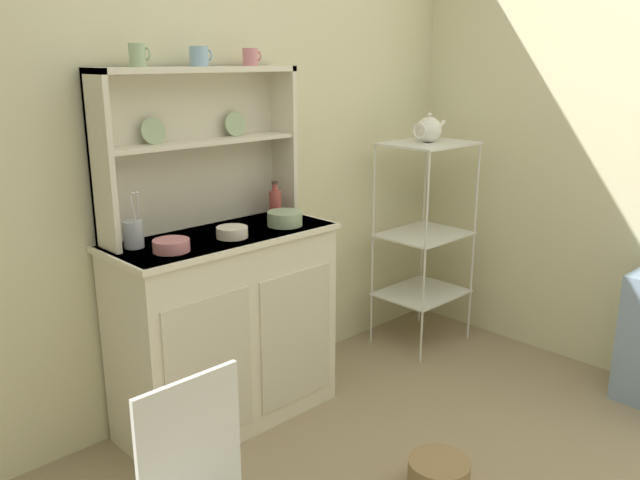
# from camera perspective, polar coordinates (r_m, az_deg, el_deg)

# --- Properties ---
(wall_back) EXTENTS (3.84, 0.05, 2.50)m
(wall_back) POSITION_cam_1_polar(r_m,az_deg,el_deg) (3.07, -9.35, 8.42)
(wall_back) COLOR beige
(wall_back) RESTS_ON ground
(hutch_cabinet) EXTENTS (1.02, 0.45, 0.89)m
(hutch_cabinet) POSITION_cam_1_polar(r_m,az_deg,el_deg) (2.98, -8.24, -7.56)
(hutch_cabinet) COLOR silver
(hutch_cabinet) RESTS_ON ground
(hutch_shelf_unit) EXTENTS (0.95, 0.18, 0.70)m
(hutch_shelf_unit) POSITION_cam_1_polar(r_m,az_deg,el_deg) (2.90, -10.81, 8.92)
(hutch_shelf_unit) COLOR beige
(hutch_shelf_unit) RESTS_ON hutch_cabinet
(bakers_rack) EXTENTS (0.48, 0.39, 1.18)m
(bakers_rack) POSITION_cam_1_polar(r_m,az_deg,el_deg) (3.74, 9.16, 1.51)
(bakers_rack) COLOR silver
(bakers_rack) RESTS_ON ground
(floor_basket) EXTENTS (0.24, 0.24, 0.13)m
(floor_basket) POSITION_cam_1_polar(r_m,az_deg,el_deg) (2.72, 10.36, -19.64)
(floor_basket) COLOR #93754C
(floor_basket) RESTS_ON ground
(cup_sage_0) EXTENTS (0.08, 0.06, 0.09)m
(cup_sage_0) POSITION_cam_1_polar(r_m,az_deg,el_deg) (2.70, -15.68, 15.34)
(cup_sage_0) COLOR #9EB78E
(cup_sage_0) RESTS_ON hutch_shelf_unit
(cup_sky_1) EXTENTS (0.09, 0.08, 0.08)m
(cup_sky_1) POSITION_cam_1_polar(r_m,az_deg,el_deg) (2.85, -10.54, 15.55)
(cup_sky_1) COLOR #8EB2D1
(cup_sky_1) RESTS_ON hutch_shelf_unit
(cup_rose_2) EXTENTS (0.08, 0.07, 0.08)m
(cup_rose_2) POSITION_cam_1_polar(r_m,az_deg,el_deg) (3.01, -6.11, 15.66)
(cup_rose_2) COLOR #D17A84
(cup_rose_2) RESTS_ON hutch_shelf_unit
(bowl_mixing_large) EXTENTS (0.15, 0.15, 0.05)m
(bowl_mixing_large) POSITION_cam_1_polar(r_m,az_deg,el_deg) (2.62, -12.90, -0.47)
(bowl_mixing_large) COLOR #D17A84
(bowl_mixing_large) RESTS_ON hutch_cabinet
(bowl_floral_medium) EXTENTS (0.13, 0.13, 0.05)m
(bowl_floral_medium) POSITION_cam_1_polar(r_m,az_deg,el_deg) (2.78, -7.71, 0.69)
(bowl_floral_medium) COLOR silver
(bowl_floral_medium) RESTS_ON hutch_cabinet
(bowl_cream_small) EXTENTS (0.16, 0.16, 0.06)m
(bowl_cream_small) POSITION_cam_1_polar(r_m,az_deg,el_deg) (2.95, -3.11, 1.90)
(bowl_cream_small) COLOR #9EB78E
(bowl_cream_small) RESTS_ON hutch_cabinet
(jam_bottle) EXTENTS (0.06, 0.06, 0.17)m
(jam_bottle) POSITION_cam_1_polar(r_m,az_deg,el_deg) (3.11, -3.95, 3.30)
(jam_bottle) COLOR #B74C47
(jam_bottle) RESTS_ON hutch_cabinet
(utensil_jar) EXTENTS (0.08, 0.08, 0.23)m
(utensil_jar) POSITION_cam_1_polar(r_m,az_deg,el_deg) (2.70, -16.03, 0.55)
(utensil_jar) COLOR #B2B7C6
(utensil_jar) RESTS_ON hutch_cabinet
(porcelain_teapot) EXTENTS (0.23, 0.14, 0.16)m
(porcelain_teapot) POSITION_cam_1_polar(r_m,az_deg,el_deg) (3.65, 9.51, 9.54)
(porcelain_teapot) COLOR white
(porcelain_teapot) RESTS_ON bakers_rack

